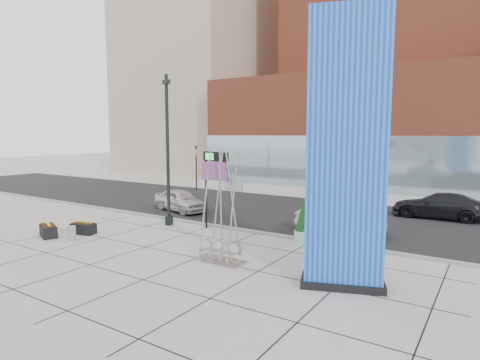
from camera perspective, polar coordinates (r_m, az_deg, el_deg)
The scene contains 20 objects.
ground at distance 18.54m, azimuth -6.67°, elevation -9.68°, with size 160.00×160.00×0.00m, color #9E9991.
street_asphalt at distance 26.78m, azimuth 7.13°, elevation -4.59°, with size 80.00×12.00×0.02m, color black.
curb_edge at distance 21.65m, azimuth 0.13°, elevation -7.09°, with size 80.00×0.30×0.12m, color gray.
tower_podium at distance 41.99m, azimuth 18.73°, elevation 6.69°, with size 34.00×10.00×11.00m, color #A54A2F.
tower_glass_front at distance 37.45m, azimuth 16.74°, elevation 2.22°, with size 34.00×0.60×5.00m, color #8CA5B2.
building_beige_left at distance 61.73m, azimuth -5.33°, elevation 17.61°, with size 18.00×20.00×34.00m, color tan.
blue_pylon at distance 13.65m, azimuth 14.85°, elevation 3.29°, with size 3.01×2.10×9.20m.
lamp_post at distance 22.93m, azimuth -10.21°, elevation 2.17°, with size 0.57×0.46×8.43m.
public_art_sculpture at distance 16.33m, azimuth -2.74°, elevation -7.50°, with size 2.03×1.02×4.60m.
concrete_bollard at distance 21.32m, azimuth -22.79°, elevation -7.00°, with size 0.37×0.37×0.72m, color gray.
overhead_street_sign at distance 21.37m, azimuth -3.37°, elevation 2.44°, with size 1.96×0.76×4.23m.
round_planter_east at distance 19.01m, azimuth 11.27°, elevation -5.91°, with size 0.94×0.94×2.34m.
round_planter_mid at distance 19.11m, azimuth 10.43°, elevation -5.65°, with size 0.98×0.98×2.46m.
round_planter_west at distance 19.32m, azimuth 9.05°, elevation -5.86°, with size 0.88×0.88×2.20m.
box_planter_north at distance 22.49m, azimuth -21.38°, elevation -6.35°, with size 1.35×0.87×0.69m.
box_planter_south at distance 22.56m, azimuth -25.60°, elevation -6.47°, with size 1.48×1.12×0.73m.
car_white_west at distance 27.16m, azimuth -8.51°, elevation -2.90°, with size 1.73×4.29×1.46m, color silver.
car_silver_mid at distance 21.58m, azimuth 14.08°, elevation -5.47°, with size 1.57×4.51×1.49m, color #9A9DA2.
car_dark_east at distance 27.50m, azimuth 26.45°, elevation -3.31°, with size 2.18×5.37×1.56m, color black.
traffic_signal at distance 37.12m, azimuth -6.26°, elevation 2.11°, with size 0.15×0.18×4.10m.
Camera 1 is at (11.39, -13.68, 5.18)m, focal length 30.00 mm.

